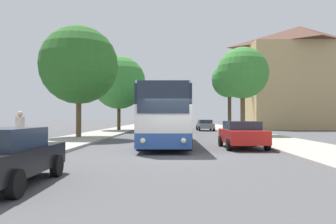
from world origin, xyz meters
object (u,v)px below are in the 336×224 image
object	(u,v)px
bus_rear	(170,117)
parked_car_right_far	(205,125)
bus_front	(165,116)
pedestrian_waiting_far	(20,132)
parked_car_right_near	(242,134)
tree_right_near	(229,80)
tree_left_near	(79,65)
tree_right_mid	(243,73)
bus_middle	(166,116)
tree_left_far	(119,82)

from	to	relation	value
bus_rear	parked_car_right_far	bearing A→B (deg)	-66.80
bus_front	parked_car_right_far	distance (m)	20.78
pedestrian_waiting_far	parked_car_right_near	bearing A→B (deg)	-142.89
parked_car_right_far	tree_right_near	xyz separation A→B (m)	(2.56, -2.76, 5.23)
parked_car_right_far	tree_left_near	xyz separation A→B (m)	(-11.18, -15.28, 5.02)
tree_right_mid	tree_right_near	bearing A→B (deg)	87.98
parked_car_right_near	pedestrian_waiting_far	distance (m)	10.98
bus_rear	parked_car_right_near	distance (m)	33.54
bus_front	tree_right_mid	bearing A→B (deg)	51.50
bus_front	bus_middle	distance (m)	15.41
bus_middle	tree_left_near	distance (m)	12.82
parked_car_right_near	bus_middle	bearing A→B (deg)	-76.65
bus_rear	parked_car_right_near	bearing A→B (deg)	-82.71
tree_left_near	tree_right_near	world-z (taller)	tree_left_near
pedestrian_waiting_far	tree_right_mid	xyz separation A→B (m)	(12.36, 15.29, 4.49)
bus_rear	tree_right_near	size ratio (longest dim) A/B	1.37
parked_car_right_far	tree_right_mid	world-z (taller)	tree_right_mid
parked_car_right_far	tree_right_near	bearing A→B (deg)	129.86
parked_car_right_near	tree_left_near	world-z (taller)	tree_left_near
pedestrian_waiting_far	tree_left_far	xyz separation A→B (m)	(-0.29, 25.25, 4.75)
tree_left_far	tree_right_mid	size ratio (longest dim) A/B	1.15
tree_right_near	tree_right_mid	world-z (taller)	tree_right_near
parked_car_right_far	pedestrian_waiting_far	distance (m)	28.89
bus_rear	pedestrian_waiting_far	distance (m)	37.93
tree_right_mid	parked_car_right_far	bearing A→B (deg)	100.81
parked_car_right_far	tree_right_near	size ratio (longest dim) A/B	0.52
bus_front	pedestrian_waiting_far	bearing A→B (deg)	-131.98
bus_front	parked_car_right_near	size ratio (longest dim) A/B	2.95
parked_car_right_near	tree_left_far	distance (m)	23.90
parked_car_right_near	tree_right_near	bearing A→B (deg)	-98.86
tree_left_far	parked_car_right_far	bearing A→B (deg)	9.88
tree_right_near	tree_left_far	bearing A→B (deg)	175.83
parked_car_right_near	tree_left_near	bearing A→B (deg)	-35.25
pedestrian_waiting_far	bus_middle	bearing A→B (deg)	-89.66
parked_car_right_near	parked_car_right_far	size ratio (longest dim) A/B	0.99
tree_left_far	tree_right_near	bearing A→B (deg)	-4.17
bus_middle	parked_car_right_near	xyz separation A→B (m)	(4.72, -17.83, -1.03)
bus_front	parked_car_right_near	world-z (taller)	bus_front
bus_front	tree_left_far	bearing A→B (deg)	107.20
bus_rear	tree_left_near	xyz separation A→B (m)	(-6.57, -25.75, 3.98)
parked_car_right_near	tree_right_mid	xyz separation A→B (m)	(2.27, 10.98, 4.77)
pedestrian_waiting_far	tree_right_near	bearing A→B (deg)	-103.59
tree_left_near	bus_rear	bearing A→B (deg)	75.68
tree_left_near	parked_car_right_near	bearing A→B (deg)	-33.76
tree_right_mid	pedestrian_waiting_far	bearing A→B (deg)	-128.96
bus_front	bus_middle	bearing A→B (deg)	90.62
bus_front	tree_left_near	size ratio (longest dim) A/B	1.40
pedestrian_waiting_far	bus_rear	bearing A→B (deg)	-84.38
bus_rear	parked_car_right_near	xyz separation A→B (m)	(4.59, -33.21, -0.99)
parked_car_right_far	tree_right_mid	xyz separation A→B (m)	(2.25, -11.77, 4.83)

